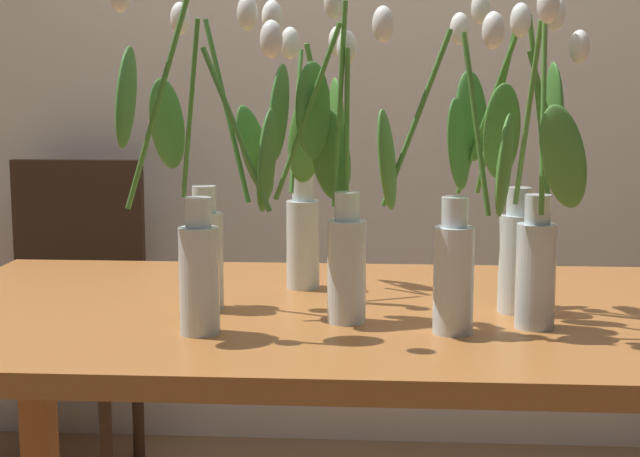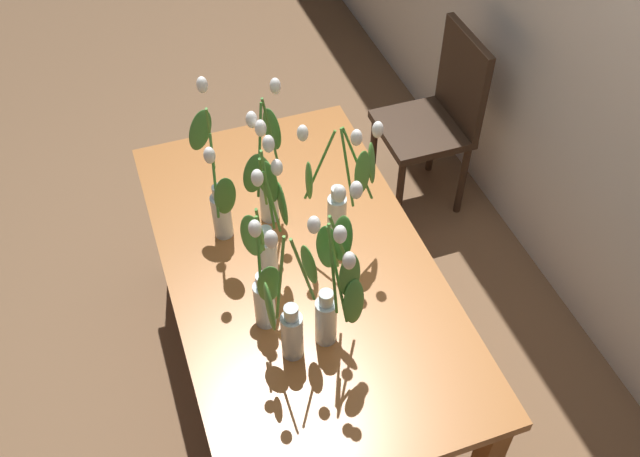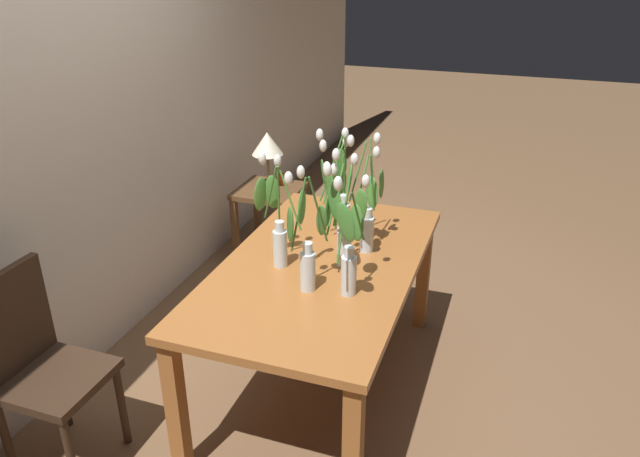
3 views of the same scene
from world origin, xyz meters
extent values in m
plane|color=brown|center=(0.00, 0.00, 0.00)|extent=(18.00, 18.00, 0.00)
cube|color=#A3602D|center=(0.00, 0.00, 0.72)|extent=(1.60, 0.90, 0.04)
cube|color=#A3602D|center=(-0.74, -0.39, 0.35)|extent=(0.07, 0.07, 0.70)
cube|color=#A3602D|center=(-0.74, 0.39, 0.35)|extent=(0.07, 0.07, 0.70)
cylinder|color=silver|center=(0.32, -0.02, 0.83)|extent=(0.07, 0.07, 0.18)
cylinder|color=silver|center=(0.32, -0.02, 0.94)|extent=(0.04, 0.04, 0.05)
cylinder|color=silver|center=(0.32, -0.02, 0.80)|extent=(0.06, 0.06, 0.11)
cylinder|color=#478433|center=(0.29, 0.04, 1.12)|extent=(0.07, 0.11, 0.34)
ellipsoid|color=white|center=(0.25, 0.09, 1.30)|extent=(0.04, 0.04, 0.06)
ellipsoid|color=#427F33|center=(0.24, 0.06, 1.10)|extent=(0.08, 0.08, 0.17)
cylinder|color=#478433|center=(0.38, 0.00, 1.08)|extent=(0.10, 0.03, 0.27)
ellipsoid|color=white|center=(0.42, 0.01, 1.22)|extent=(0.04, 0.04, 0.06)
ellipsoid|color=#427F33|center=(0.41, 0.03, 1.02)|extent=(0.06, 0.07, 0.17)
cylinder|color=#478433|center=(0.35, -0.01, 1.11)|extent=(0.06, 0.02, 0.33)
ellipsoid|color=white|center=(0.38, 0.00, 1.28)|extent=(0.04, 0.04, 0.06)
ellipsoid|color=#427F33|center=(0.39, 0.03, 1.11)|extent=(0.05, 0.08, 0.17)
cylinder|color=#478433|center=(0.26, 0.02, 1.10)|extent=(0.10, 0.08, 0.30)
ellipsoid|color=white|center=(0.21, 0.06, 1.26)|extent=(0.04, 0.04, 0.06)
ellipsoid|color=#427F33|center=(0.21, 0.03, 1.04)|extent=(0.07, 0.07, 0.17)
cylinder|color=silver|center=(0.34, -0.13, 0.83)|extent=(0.07, 0.07, 0.18)
cylinder|color=silver|center=(0.34, -0.13, 0.94)|extent=(0.04, 0.04, 0.05)
cylinder|color=silver|center=(0.34, -0.13, 0.80)|extent=(0.06, 0.06, 0.11)
cylinder|color=#56933D|center=(0.32, -0.09, 1.10)|extent=(0.03, 0.08, 0.32)
ellipsoid|color=white|center=(0.31, -0.05, 1.26)|extent=(0.04, 0.04, 0.06)
ellipsoid|color=#4C8E38|center=(0.28, -0.06, 1.07)|extent=(0.08, 0.06, 0.17)
cylinder|color=#56933D|center=(0.34, -0.16, 1.11)|extent=(0.01, 0.04, 0.34)
ellipsoid|color=white|center=(0.34, -0.17, 1.28)|extent=(0.04, 0.04, 0.06)
ellipsoid|color=#4C8E38|center=(0.36, -0.20, 1.04)|extent=(0.11, 0.03, 0.18)
cylinder|color=silver|center=(-0.09, 0.17, 0.83)|extent=(0.07, 0.07, 0.18)
cylinder|color=silver|center=(-0.09, 0.17, 0.94)|extent=(0.04, 0.04, 0.05)
cylinder|color=silver|center=(-0.09, 0.17, 0.80)|extent=(0.06, 0.06, 0.11)
cylinder|color=#478433|center=(-0.05, 0.23, 1.09)|extent=(0.06, 0.10, 0.29)
ellipsoid|color=white|center=(-0.02, 0.27, 1.24)|extent=(0.04, 0.04, 0.06)
ellipsoid|color=#4C8E38|center=(-0.05, 0.28, 1.08)|extent=(0.08, 0.07, 0.17)
cylinder|color=#478433|center=(-0.09, 0.11, 1.09)|extent=(0.02, 0.11, 0.28)
ellipsoid|color=white|center=(-0.10, 0.06, 1.23)|extent=(0.04, 0.04, 0.06)
ellipsoid|color=#4C8E38|center=(-0.07, 0.06, 1.05)|extent=(0.09, 0.03, 0.18)
cylinder|color=#478433|center=(-0.05, 0.19, 1.09)|extent=(0.07, 0.04, 0.29)
ellipsoid|color=white|center=(-0.02, 0.20, 1.24)|extent=(0.04, 0.04, 0.06)
ellipsoid|color=#4C8E38|center=(-0.02, 0.23, 1.08)|extent=(0.06, 0.07, 0.17)
cylinder|color=silver|center=(0.20, -0.18, 0.83)|extent=(0.07, 0.07, 0.18)
cylinder|color=silver|center=(0.20, -0.18, 0.94)|extent=(0.04, 0.04, 0.05)
cylinder|color=silver|center=(0.20, -0.18, 0.80)|extent=(0.06, 0.06, 0.11)
cylinder|color=#478433|center=(0.23, -0.19, 1.09)|extent=(0.05, 0.03, 0.30)
ellipsoid|color=white|center=(0.25, -0.19, 1.24)|extent=(0.04, 0.04, 0.06)
ellipsoid|color=#4C8E38|center=(0.27, -0.17, 1.02)|extent=(0.06, 0.09, 0.18)
cylinder|color=#478433|center=(0.13, -0.16, 1.10)|extent=(0.11, 0.04, 0.30)
ellipsoid|color=white|center=(0.07, -0.14, 1.25)|extent=(0.04, 0.04, 0.06)
ellipsoid|color=#4C8E38|center=(0.08, -0.17, 1.03)|extent=(0.06, 0.08, 0.18)
cylinder|color=silver|center=(-0.25, -0.03, 0.83)|extent=(0.07, 0.07, 0.18)
cylinder|color=silver|center=(-0.25, -0.03, 0.94)|extent=(0.04, 0.04, 0.05)
cylinder|color=silver|center=(-0.25, -0.03, 0.80)|extent=(0.06, 0.06, 0.11)
cylinder|color=#3D752D|center=(-0.28, 0.00, 1.11)|extent=(0.05, 0.06, 0.33)
ellipsoid|color=white|center=(-0.30, 0.03, 1.27)|extent=(0.04, 0.04, 0.06)
ellipsoid|color=#427F33|center=(-0.33, 0.02, 1.08)|extent=(0.08, 0.07, 0.18)
cylinder|color=#3D752D|center=(-0.20, -0.06, 1.11)|extent=(0.09, 0.06, 0.32)
ellipsoid|color=white|center=(-0.16, -0.09, 1.28)|extent=(0.04, 0.04, 0.06)
ellipsoid|color=#427F33|center=(-0.15, -0.06, 1.04)|extent=(0.10, 0.10, 0.18)
cylinder|color=silver|center=(-0.23, -0.21, 0.83)|extent=(0.07, 0.07, 0.18)
cylinder|color=silver|center=(-0.23, -0.21, 0.94)|extent=(0.04, 0.04, 0.05)
cylinder|color=silver|center=(-0.23, -0.21, 0.80)|extent=(0.06, 0.06, 0.11)
cylinder|color=#478433|center=(-0.16, -0.22, 1.08)|extent=(0.12, 0.04, 0.26)
ellipsoid|color=white|center=(-0.10, -0.24, 1.22)|extent=(0.04, 0.04, 0.06)
ellipsoid|color=#427F33|center=(-0.11, -0.21, 1.03)|extent=(0.05, 0.09, 0.18)
cylinder|color=#478433|center=(-0.29, -0.20, 1.12)|extent=(0.12, 0.02, 0.34)
ellipsoid|color=white|center=(-0.35, -0.19, 1.30)|extent=(0.04, 0.04, 0.06)
ellipsoid|color=#427F33|center=(-0.34, -0.22, 1.13)|extent=(0.03, 0.12, 0.18)
cylinder|color=silver|center=(0.01, -0.11, 0.83)|extent=(0.07, 0.07, 0.18)
cylinder|color=silver|center=(0.01, -0.11, 0.94)|extent=(0.04, 0.04, 0.05)
cylinder|color=silver|center=(0.01, -0.11, 0.80)|extent=(0.06, 0.06, 0.11)
cylinder|color=#478433|center=(0.01, -0.08, 1.08)|extent=(0.01, 0.05, 0.27)
ellipsoid|color=white|center=(0.01, -0.06, 1.22)|extent=(0.04, 0.04, 0.06)
ellipsoid|color=#427F33|center=(-0.02, -0.04, 1.03)|extent=(0.10, 0.03, 0.18)
cylinder|color=#478433|center=(-0.06, -0.09, 1.10)|extent=(0.12, 0.05, 0.31)
ellipsoid|color=white|center=(-0.12, -0.07, 1.27)|extent=(0.04, 0.04, 0.06)
ellipsoid|color=#427F33|center=(-0.10, -0.11, 1.11)|extent=(0.05, 0.10, 0.18)
cylinder|color=#478433|center=(0.00, -0.09, 1.12)|extent=(0.03, 0.04, 0.35)
ellipsoid|color=white|center=(-0.01, -0.08, 1.29)|extent=(0.04, 0.04, 0.06)
ellipsoid|color=#427F33|center=(-0.05, -0.07, 1.11)|extent=(0.07, 0.06, 0.17)
cube|color=#382619|center=(-0.85, 0.90, 0.45)|extent=(0.40, 0.40, 0.04)
cylinder|color=#382619|center=(-0.68, 0.73, 0.21)|extent=(0.04, 0.04, 0.43)
cylinder|color=#382619|center=(-1.02, 0.73, 0.21)|extent=(0.04, 0.04, 0.43)
cylinder|color=#382619|center=(-0.68, 1.07, 0.21)|extent=(0.04, 0.04, 0.43)
cylinder|color=#382619|center=(-1.02, 1.07, 0.21)|extent=(0.04, 0.04, 0.43)
cube|color=#382619|center=(-0.85, 1.08, 0.70)|extent=(0.40, 0.04, 0.46)
camera|label=1|loc=(0.08, -1.77, 1.15)|focal=54.22mm
camera|label=2|loc=(1.54, -0.46, 2.63)|focal=39.99mm
camera|label=3|loc=(-2.43, -0.84, 2.13)|focal=34.14mm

